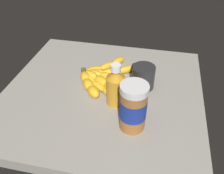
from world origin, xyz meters
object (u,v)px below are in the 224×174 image
honey_bottle (116,86)px  coffee_mug (143,77)px  banana_bunch (102,77)px  peanut_butter_jar (133,107)px

honey_bottle → coffee_mug: size_ratio=1.48×
banana_bunch → peanut_butter_jar: peanut_butter_jar is taller
coffee_mug → peanut_butter_jar: bearing=87.8°
banana_bunch → coffee_mug: 16.32cm
honey_bottle → coffee_mug: honey_bottle is taller
honey_bottle → banana_bunch: bearing=-55.6°
coffee_mug → banana_bunch: bearing=-0.3°
banana_bunch → coffee_mug: coffee_mug is taller
peanut_butter_jar → coffee_mug: (-0.83, -21.43, -3.53)cm
banana_bunch → coffee_mug: size_ratio=2.88×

